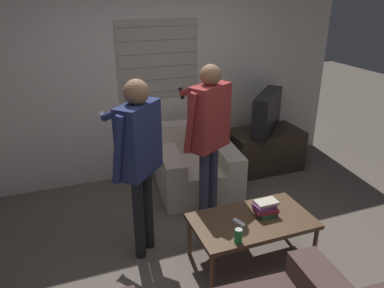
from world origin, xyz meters
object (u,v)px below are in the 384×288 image
object	(u,v)px
person_right_standing	(209,126)
spare_remote	(239,223)
armchair_beige	(196,167)
person_left_standing	(138,149)
tv	(267,112)
soda_can	(238,236)
coffee_table	(252,223)
book_stack	(265,208)

from	to	relation	value
person_right_standing	spare_remote	world-z (taller)	person_right_standing
armchair_beige	person_left_standing	size ratio (longest dim) A/B	0.61
tv	person_right_standing	world-z (taller)	person_right_standing
person_right_standing	soda_can	size ratio (longest dim) A/B	13.66
armchair_beige	person_left_standing	distance (m)	1.54
person_right_standing	spare_remote	size ratio (longest dim) A/B	12.66
coffee_table	person_left_standing	world-z (taller)	person_left_standing
person_right_standing	person_left_standing	bearing A→B (deg)	170.01
coffee_table	tv	bearing A→B (deg)	55.99
person_left_standing	soda_can	size ratio (longest dim) A/B	13.51
armchair_beige	coffee_table	xyz separation A→B (m)	(-0.02, -1.44, 0.10)
tv	person_left_standing	world-z (taller)	person_left_standing
spare_remote	person_left_standing	bearing A→B (deg)	130.48
coffee_table	tv	size ratio (longest dim) A/B	1.44
spare_remote	armchair_beige	bearing A→B (deg)	67.86
person_right_standing	spare_remote	bearing A→B (deg)	-121.24
armchair_beige	book_stack	world-z (taller)	armchair_beige
tv	soda_can	world-z (taller)	tv
tv	spare_remote	distance (m)	2.14
armchair_beige	coffee_table	distance (m)	1.44
person_left_standing	tv	bearing A→B (deg)	-14.68
coffee_table	tv	xyz separation A→B (m)	(1.12, 1.66, 0.42)
coffee_table	person_left_standing	xyz separation A→B (m)	(-0.90, 0.49, 0.68)
coffee_table	armchair_beige	bearing A→B (deg)	89.17
book_stack	soda_can	size ratio (longest dim) A/B	1.78
coffee_table	person_right_standing	size ratio (longest dim) A/B	0.64
armchair_beige	person_left_standing	world-z (taller)	person_left_standing
tv	soda_can	xyz separation A→B (m)	(-1.40, -1.91, -0.32)
person_left_standing	soda_can	bearing A→B (deg)	-94.32
tv	person_left_standing	xyz separation A→B (m)	(-2.02, -1.18, 0.26)
person_left_standing	soda_can	distance (m)	1.12
armchair_beige	person_left_standing	bearing A→B (deg)	52.57
person_left_standing	book_stack	world-z (taller)	person_left_standing
person_right_standing	book_stack	distance (m)	0.97
coffee_table	tv	distance (m)	2.05
armchair_beige	person_right_standing	distance (m)	1.06
spare_remote	tv	bearing A→B (deg)	37.40
coffee_table	book_stack	distance (m)	0.18
person_right_standing	coffee_table	bearing A→B (deg)	-110.25
person_left_standing	person_right_standing	xyz separation A→B (m)	(0.78, 0.27, 0.01)
tv	person_left_standing	bearing A→B (deg)	-15.73
person_left_standing	book_stack	bearing A→B (deg)	-68.57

